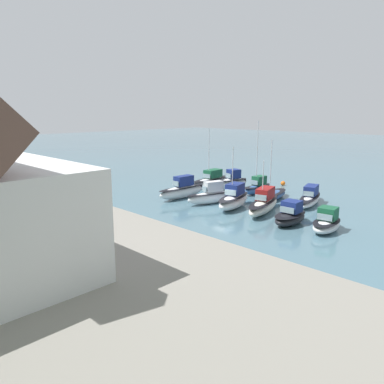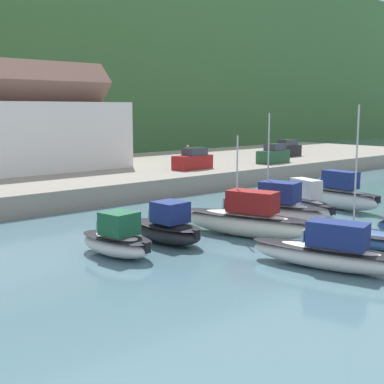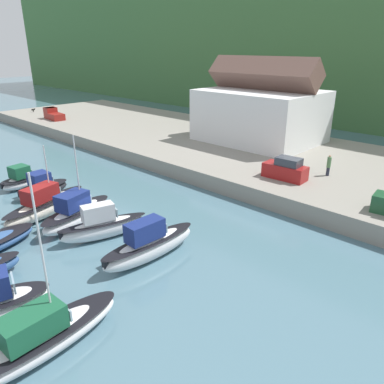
# 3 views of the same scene
# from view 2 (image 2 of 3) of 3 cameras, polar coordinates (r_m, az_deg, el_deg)

# --- Properties ---
(ground_plane) EXTENTS (320.00, 320.00, 0.00)m
(ground_plane) POSITION_cam_2_polar(r_m,az_deg,el_deg) (37.06, 8.15, -3.21)
(ground_plane) COLOR slate
(quay_promenade) EXTENTS (106.78, 24.42, 1.66)m
(quay_promenade) POSITION_cam_2_polar(r_m,az_deg,el_deg) (55.87, -11.54, 1.62)
(quay_promenade) COLOR gray
(quay_promenade) RESTS_ON ground_plane
(harbor_clubhouse) EXTENTS (15.15, 11.93, 10.95)m
(harbor_clubhouse) POSITION_cam_2_polar(r_m,az_deg,el_deg) (57.40, -15.94, 6.40)
(harbor_clubhouse) COLOR white
(harbor_clubhouse) RESTS_ON quay_promenade
(moored_boat_0) EXTENTS (2.84, 5.05, 2.39)m
(moored_boat_0) POSITION_cam_2_polar(r_m,az_deg,el_deg) (28.50, -7.98, -5.10)
(moored_boat_0) COLOR silver
(moored_boat_0) RESTS_ON ground_plane
(moored_boat_1) EXTENTS (2.62, 5.15, 2.46)m
(moored_boat_1) POSITION_cam_2_polar(r_m,az_deg,el_deg) (30.94, -2.58, -3.85)
(moored_boat_1) COLOR black
(moored_boat_1) RESTS_ON ground_plane
(moored_boat_2) EXTENTS (4.38, 8.82, 6.12)m
(moored_boat_2) POSITION_cam_2_polar(r_m,az_deg,el_deg) (32.59, 5.87, -2.94)
(moored_boat_2) COLOR white
(moored_boat_2) RESTS_ON ground_plane
(moored_boat_3) EXTENTS (3.99, 7.46, 7.44)m
(moored_boat_3) POSITION_cam_2_polar(r_m,az_deg,el_deg) (35.89, 8.87, -1.82)
(moored_boat_3) COLOR white
(moored_boat_3) RESTS_ON ground_plane
(moored_boat_4) EXTENTS (3.36, 7.00, 2.84)m
(moored_boat_4) POSITION_cam_2_polar(r_m,az_deg,el_deg) (38.66, 11.76, -1.22)
(moored_boat_4) COLOR white
(moored_boat_4) RESTS_ON ground_plane
(moored_boat_5) EXTENTS (1.94, 7.76, 3.00)m
(moored_boat_5) POSITION_cam_2_polar(r_m,az_deg,el_deg) (42.88, 15.15, -0.27)
(moored_boat_5) COLOR silver
(moored_boat_5) RESTS_ON ground_plane
(moored_boat_6) EXTENTS (4.07, 8.23, 2.37)m
(moored_boat_6) POSITION_cam_2_polar(r_m,az_deg,el_deg) (26.76, 14.57, -6.24)
(moored_boat_6) COLOR silver
(moored_boat_6) RESTS_ON ground_plane
(moored_boat_7) EXTENTS (3.50, 7.98, 7.93)m
(moored_boat_7) POSITION_cam_2_polar(r_m,az_deg,el_deg) (31.47, 17.74, -4.65)
(moored_boat_7) COLOR #33568E
(moored_boat_7) RESTS_ON ground_plane
(parked_car_0) EXTENTS (4.24, 1.90, 2.16)m
(parked_car_0) POSITION_cam_2_polar(r_m,az_deg,el_deg) (69.79, 10.01, 4.51)
(parked_car_0) COLOR black
(parked_car_0) RESTS_ON quay_promenade
(parked_car_1) EXTENTS (4.37, 2.25, 2.16)m
(parked_car_1) POSITION_cam_2_polar(r_m,az_deg,el_deg) (61.07, 8.69, 3.95)
(parked_car_1) COLOR #1E4C2D
(parked_car_1) RESTS_ON quay_promenade
(parked_car_2) EXTENTS (4.29, 2.02, 2.16)m
(parked_car_2) POSITION_cam_2_polar(r_m,az_deg,el_deg) (54.10, 0.10, 3.43)
(parked_car_2) COLOR maroon
(parked_car_2) RESTS_ON quay_promenade
(person_on_quay) EXTENTS (0.40, 0.40, 2.14)m
(person_on_quay) POSITION_cam_2_polar(r_m,az_deg,el_deg) (58.62, -0.46, 4.02)
(person_on_quay) COLOR #232838
(person_on_quay) RESTS_ON quay_promenade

